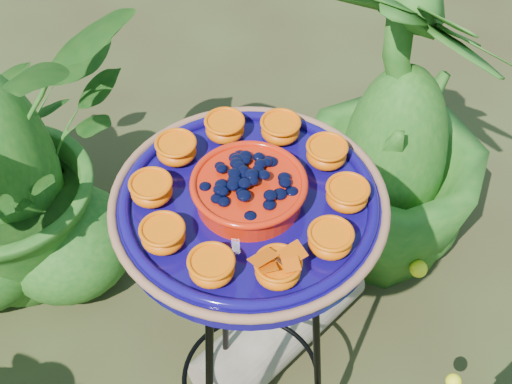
% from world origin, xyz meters
% --- Properties ---
extents(tripod_stand, '(0.38, 0.38, 0.86)m').
position_xyz_m(tripod_stand, '(0.09, -0.12, 0.52)').
color(tripod_stand, black).
rests_on(tripod_stand, ground).
extents(feeder_dish, '(0.54, 0.54, 0.10)m').
position_xyz_m(feeder_dish, '(0.09, -0.12, 0.90)').
color(feeder_dish, '#10075C').
rests_on(feeder_dish, tripod_stand).
extents(driftwood_log, '(0.52, 0.46, 0.17)m').
position_xyz_m(driftwood_log, '(0.20, 0.12, 0.09)').
color(driftwood_log, tan).
rests_on(driftwood_log, ground).
extents(shrub_back_left, '(0.99, 0.99, 0.84)m').
position_xyz_m(shrub_back_left, '(-0.49, 0.55, 0.42)').
color(shrub_back_left, '#185316').
rests_on(shrub_back_left, ground).
extents(shrub_back_right, '(0.75, 0.75, 0.95)m').
position_xyz_m(shrub_back_right, '(0.57, 0.44, 0.47)').
color(shrub_back_right, '#185316').
rests_on(shrub_back_right, ground).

